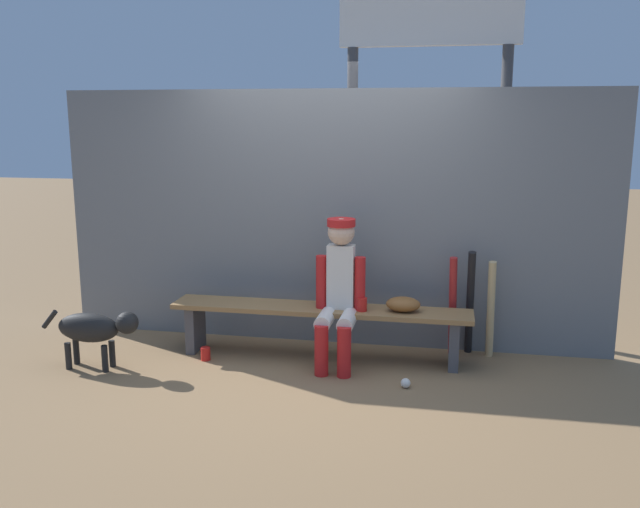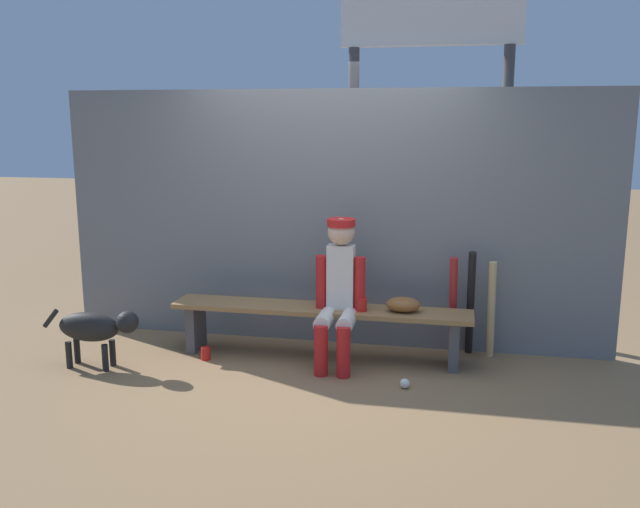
{
  "view_description": "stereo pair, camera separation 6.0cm",
  "coord_description": "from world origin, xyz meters",
  "views": [
    {
      "loc": [
        1.04,
        -5.34,
        2.0
      ],
      "look_at": [
        0.0,
        0.0,
        0.9
      ],
      "focal_mm": 37.99,
      "sensor_mm": 36.0,
      "label": 1
    },
    {
      "loc": [
        1.1,
        -5.33,
        2.0
      ],
      "look_at": [
        0.0,
        0.0,
        0.9
      ],
      "focal_mm": 37.99,
      "sensor_mm": 36.0,
      "label": 2
    }
  ],
  "objects": [
    {
      "name": "dog",
      "position": [
        -1.73,
        -0.58,
        0.34
      ],
      "size": [
        0.84,
        0.2,
        0.49
      ],
      "color": "black",
      "rests_on": "ground_plane"
    },
    {
      "name": "scoreboard",
      "position": [
        0.85,
        1.06,
        2.58
      ],
      "size": [
        1.89,
        0.27,
        3.74
      ],
      "color": "#3F3F42",
      "rests_on": "ground_plane"
    },
    {
      "name": "cup_on_bench",
      "position": [
        0.36,
        -0.05,
        0.5
      ],
      "size": [
        0.08,
        0.08,
        0.11
      ],
      "primitive_type": "cylinder",
      "color": "red",
      "rests_on": "dugout_bench"
    },
    {
      "name": "dugout_bench",
      "position": [
        0.0,
        0.0,
        0.35
      ],
      "size": [
        2.51,
        0.36,
        0.45
      ],
      "color": "olive",
      "rests_on": "ground_plane"
    },
    {
      "name": "ground_plane",
      "position": [
        0.0,
        0.0,
        0.0
      ],
      "size": [
        30.0,
        30.0,
        0.0
      ],
      "primitive_type": "plane",
      "color": "olive"
    },
    {
      "name": "player_seated",
      "position": [
        0.18,
        -0.11,
        0.65
      ],
      "size": [
        0.41,
        0.55,
        1.2
      ],
      "color": "silver",
      "rests_on": "ground_plane"
    },
    {
      "name": "cup_on_ground",
      "position": [
        -0.93,
        -0.24,
        0.06
      ],
      "size": [
        0.08,
        0.08,
        0.11
      ],
      "primitive_type": "cylinder",
      "color": "red",
      "rests_on": "ground_plane"
    },
    {
      "name": "baseball_glove",
      "position": [
        0.69,
        0.0,
        0.51
      ],
      "size": [
        0.28,
        0.2,
        0.12
      ],
      "primitive_type": "ellipsoid",
      "color": "brown",
      "rests_on": "dugout_bench"
    },
    {
      "name": "bat_aluminum_black",
      "position": [
        1.23,
        0.29,
        0.46
      ],
      "size": [
        0.07,
        0.26,
        0.93
      ],
      "primitive_type": "cylinder",
      "rotation": [
        0.21,
        0.0,
        -0.03
      ],
      "color": "black",
      "rests_on": "ground_plane"
    },
    {
      "name": "baseball",
      "position": [
        0.76,
        -0.51,
        0.04
      ],
      "size": [
        0.07,
        0.07,
        0.07
      ],
      "primitive_type": "sphere",
      "color": "white",
      "rests_on": "ground_plane"
    },
    {
      "name": "bat_wood_natural",
      "position": [
        1.4,
        0.28,
        0.42
      ],
      "size": [
        0.08,
        0.16,
        0.84
      ],
      "primitive_type": "cylinder",
      "rotation": [
        0.11,
        0.0,
        -0.14
      ],
      "color": "tan",
      "rests_on": "ground_plane"
    },
    {
      "name": "bat_aluminum_red",
      "position": [
        1.09,
        0.27,
        0.43
      ],
      "size": [
        0.09,
        0.17,
        0.87
      ],
      "primitive_type": "cylinder",
      "rotation": [
        0.11,
        0.0,
        -0.16
      ],
      "color": "#B22323",
      "rests_on": "ground_plane"
    },
    {
      "name": "chainlink_fence",
      "position": [
        0.0,
        0.44,
        1.12
      ],
      "size": [
        4.87,
        0.03,
        2.24
      ],
      "primitive_type": "cube",
      "color": "slate",
      "rests_on": "ground_plane"
    }
  ]
}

